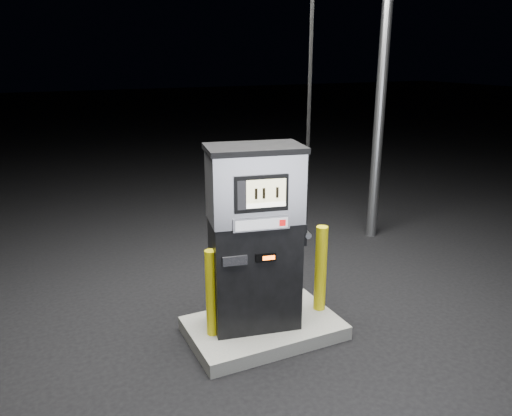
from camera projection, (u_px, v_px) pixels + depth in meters
name	position (u px, v px, depth m)	size (l,w,h in m)	color
ground	(264.00, 334.00, 5.41)	(80.00, 80.00, 0.00)	black
pump_island	(264.00, 328.00, 5.38)	(1.60, 1.00, 0.15)	slate
fuel_dispenser	(255.00, 237.00, 5.06)	(1.10, 0.74, 3.97)	black
bollard_left	(212.00, 293.00, 5.01)	(0.12, 0.12, 0.92)	#CFBF0B
bollard_right	(321.00, 269.00, 5.50)	(0.13, 0.13, 0.98)	#CFBF0B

